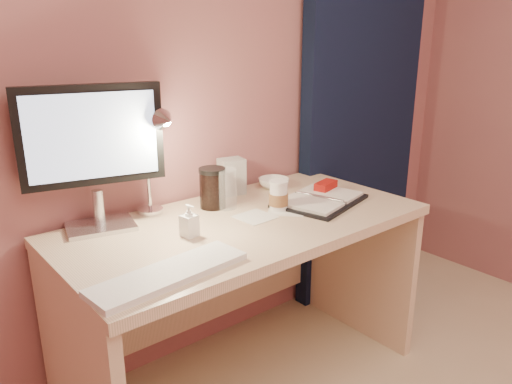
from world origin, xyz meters
TOP-DOWN VIEW (x-y plane):
  - room at (0.95, 1.69)m, footprint 3.50×3.50m
  - desk at (0.00, 1.45)m, footprint 1.40×0.70m
  - monitor at (-0.46, 1.64)m, footprint 0.48×0.22m
  - keyboard at (-0.46, 1.15)m, footprint 0.50×0.19m
  - planner at (0.38, 1.34)m, footprint 0.42×0.36m
  - paper_a at (0.05, 1.38)m, footprint 0.14×0.14m
  - paper_b at (0.35, 1.34)m, footprint 0.14×0.14m
  - paper_c at (0.20, 1.36)m, footprint 0.20×0.20m
  - coffee_cup at (0.17, 1.38)m, footprint 0.08×0.08m
  - clear_cup at (0.03, 1.54)m, footprint 0.09×0.09m
  - bowl at (0.36, 1.62)m, footprint 0.17×0.17m
  - lotion_bottle at (-0.25, 1.38)m, footprint 0.06×0.06m
  - dark_jar at (-0.01, 1.57)m, footprint 0.10×0.10m
  - product_box at (0.16, 1.67)m, footprint 0.12×0.10m
  - desk_lamp at (-0.23, 1.57)m, footprint 0.10×0.26m

SIDE VIEW (x-z plane):
  - desk at x=0.00m, z-range 0.14..0.87m
  - paper_a at x=0.05m, z-range 0.73..0.73m
  - paper_c at x=0.20m, z-range 0.73..0.73m
  - paper_b at x=0.35m, z-range 0.73..0.73m
  - keyboard at x=-0.46m, z-range 0.73..0.75m
  - planner at x=0.38m, z-range 0.72..0.77m
  - bowl at x=0.36m, z-range 0.73..0.77m
  - lotion_bottle at x=-0.25m, z-range 0.73..0.85m
  - coffee_cup at x=0.17m, z-range 0.73..0.85m
  - dark_jar at x=-0.01m, z-range 0.73..0.88m
  - product_box at x=0.16m, z-range 0.73..0.89m
  - clear_cup at x=0.03m, z-range 0.73..0.89m
  - desk_lamp at x=-0.23m, z-range 0.78..1.21m
  - monitor at x=-0.46m, z-range 0.78..1.30m
  - room at x=0.95m, z-range -0.61..2.89m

